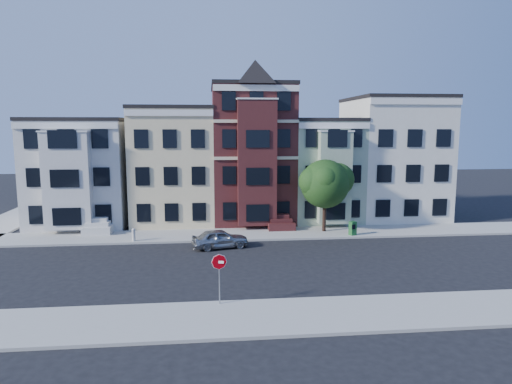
{
  "coord_description": "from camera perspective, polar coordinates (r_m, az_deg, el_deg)",
  "views": [
    {
      "loc": [
        -3.92,
        -27.3,
        8.55
      ],
      "look_at": [
        -0.78,
        2.89,
        4.2
      ],
      "focal_mm": 32.0,
      "sensor_mm": 36.0,
      "label": 1
    }
  ],
  "objects": [
    {
      "name": "house_cream",
      "position": [
        45.39,
        16.68,
        3.96
      ],
      "size": [
        8.0,
        9.0,
        11.0
      ],
      "primitive_type": "cube",
      "color": "silver",
      "rests_on": "ground"
    },
    {
      "name": "ground",
      "position": [
        28.88,
        2.15,
        -9.07
      ],
      "size": [
        120.0,
        120.0,
        0.0
      ],
      "primitive_type": "plane",
      "color": "black"
    },
    {
      "name": "far_sidewalk",
      "position": [
        36.52,
        0.38,
        -5.26
      ],
      "size": [
        60.0,
        4.0,
        0.15
      ],
      "primitive_type": "cube",
      "color": "#9E9B93",
      "rests_on": "ground"
    },
    {
      "name": "near_sidewalk",
      "position": [
        21.44,
        5.27,
        -15.16
      ],
      "size": [
        60.0,
        4.0,
        0.15
      ],
      "primitive_type": "cube",
      "color": "#9E9B93",
      "rests_on": "ground"
    },
    {
      "name": "fire_hydrant",
      "position": [
        35.14,
        -15.04,
        -5.32
      ],
      "size": [
        0.34,
        0.34,
        0.76
      ],
      "primitive_type": "cylinder",
      "rotation": [
        0.0,
        0.0,
        -0.3
      ],
      "color": "beige",
      "rests_on": "far_sidewalk"
    },
    {
      "name": "house_brown",
      "position": [
        42.06,
        -0.59,
        4.68
      ],
      "size": [
        7.0,
        9.0,
        12.0
      ],
      "primitive_type": "cube",
      "color": "#411818",
      "rests_on": "ground"
    },
    {
      "name": "parked_car",
      "position": [
        32.62,
        -4.53,
        -5.84
      ],
      "size": [
        4.24,
        2.45,
        1.36
      ],
      "primitive_type": "imported",
      "rotation": [
        0.0,
        0.0,
        1.8
      ],
      "color": "#A1A3A8",
      "rests_on": "ground"
    },
    {
      "name": "street_tree",
      "position": [
        36.97,
        8.6,
        0.61
      ],
      "size": [
        7.42,
        7.42,
        7.2
      ],
      "primitive_type": null,
      "rotation": [
        0.0,
        0.0,
        -0.23
      ],
      "color": "#284F1C",
      "rests_on": "far_sidewalk"
    },
    {
      "name": "house_green",
      "position": [
        43.27,
        8.03,
        2.71
      ],
      "size": [
        6.0,
        9.0,
        9.0
      ],
      "primitive_type": "cube",
      "color": "#95A78B",
      "rests_on": "ground"
    },
    {
      "name": "stop_sign",
      "position": [
        22.09,
        -4.61,
        -10.4
      ],
      "size": [
        0.76,
        0.27,
        2.76
      ],
      "primitive_type": null,
      "rotation": [
        0.0,
        0.0,
        -0.22
      ],
      "color": "#C2000A",
      "rests_on": "near_sidewalk"
    },
    {
      "name": "house_yellow",
      "position": [
        42.07,
        -10.14,
        3.19
      ],
      "size": [
        7.0,
        9.0,
        10.0
      ],
      "primitive_type": "cube",
      "color": "beige",
      "rests_on": "ground"
    },
    {
      "name": "house_white",
      "position": [
        43.44,
        -20.71,
        2.28
      ],
      "size": [
        8.0,
        9.0,
        9.0
      ],
      "primitive_type": "cube",
      "color": "silver",
      "rests_on": "ground"
    },
    {
      "name": "newspaper_box",
      "position": [
        36.54,
        11.99,
        -4.45
      ],
      "size": [
        0.61,
        0.58,
        1.07
      ],
      "primitive_type": "cube",
      "rotation": [
        0.0,
        0.0,
        0.41
      ],
      "color": "#21632B",
      "rests_on": "far_sidewalk"
    }
  ]
}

